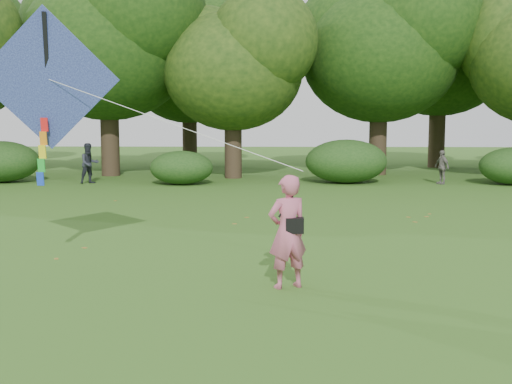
{
  "coord_description": "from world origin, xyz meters",
  "views": [
    {
      "loc": [
        -0.12,
        -9.71,
        2.9
      ],
      "look_at": [
        -0.44,
        2.0,
        1.5
      ],
      "focal_mm": 45.0,
      "sensor_mm": 36.0,
      "label": 1
    }
  ],
  "objects_px": {
    "bystander_right": "(442,167)",
    "bystander_left": "(89,163)",
    "flying_kite": "(48,81)",
    "man_kite_flyer": "(287,232)"
  },
  "relations": [
    {
      "from": "man_kite_flyer",
      "to": "bystander_left",
      "type": "distance_m",
      "value": 18.35
    },
    {
      "from": "flying_kite",
      "to": "bystander_left",
      "type": "bearing_deg",
      "value": 103.57
    },
    {
      "from": "man_kite_flyer",
      "to": "bystander_right",
      "type": "height_order",
      "value": "man_kite_flyer"
    },
    {
      "from": "bystander_right",
      "to": "bystander_left",
      "type": "bearing_deg",
      "value": -113.32
    },
    {
      "from": "man_kite_flyer",
      "to": "flying_kite",
      "type": "height_order",
      "value": "flying_kite"
    },
    {
      "from": "bystander_left",
      "to": "bystander_right",
      "type": "height_order",
      "value": "bystander_left"
    },
    {
      "from": "bystander_right",
      "to": "flying_kite",
      "type": "xyz_separation_m",
      "value": [
        -11.38,
        -15.13,
        2.82
      ]
    },
    {
      "from": "bystander_left",
      "to": "flying_kite",
      "type": "xyz_separation_m",
      "value": [
        3.61,
        -14.94,
        2.68
      ]
    },
    {
      "from": "bystander_left",
      "to": "flying_kite",
      "type": "height_order",
      "value": "flying_kite"
    },
    {
      "from": "man_kite_flyer",
      "to": "flying_kite",
      "type": "xyz_separation_m",
      "value": [
        -4.5,
        1.52,
        2.58
      ]
    }
  ]
}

